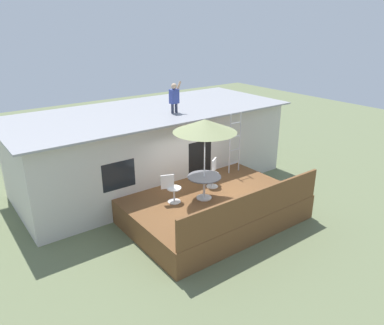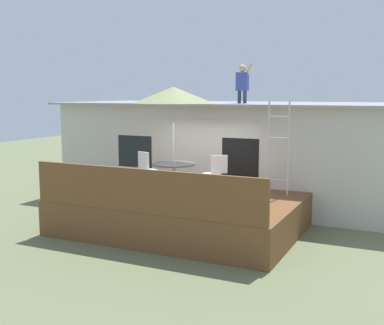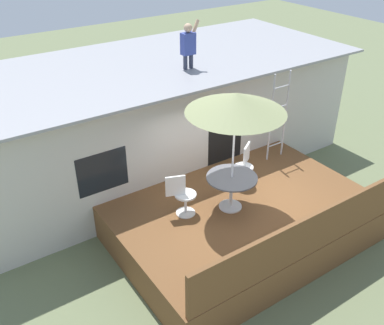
{
  "view_description": "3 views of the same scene",
  "coord_description": "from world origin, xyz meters",
  "px_view_note": "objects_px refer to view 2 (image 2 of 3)",
  "views": [
    {
      "loc": [
        -6.77,
        -8.13,
        6.02
      ],
      "look_at": [
        0.13,
        1.17,
        1.54
      ],
      "focal_mm": 34.45,
      "sensor_mm": 36.0,
      "label": 1
    },
    {
      "loc": [
        5.0,
        -10.1,
        3.19
      ],
      "look_at": [
        -0.27,
        0.99,
        1.44
      ],
      "focal_mm": 45.53,
      "sensor_mm": 36.0,
      "label": 2
    },
    {
      "loc": [
        -5.09,
        -5.71,
        6.26
      ],
      "look_at": [
        -0.67,
        0.83,
        1.6
      ],
      "focal_mm": 40.91,
      "sensor_mm": 36.0,
      "label": 3
    }
  ],
  "objects_px": {
    "patio_table": "(174,170)",
    "patio_chair_right": "(214,174)",
    "step_ladder": "(278,149)",
    "patio_chair_left": "(147,170)",
    "person_figure": "(243,81)",
    "patio_umbrella": "(173,95)"
  },
  "relations": [
    {
      "from": "patio_table",
      "to": "patio_chair_right",
      "type": "bearing_deg",
      "value": 34.29
    },
    {
      "from": "step_ladder",
      "to": "patio_chair_right",
      "type": "bearing_deg",
      "value": -160.5
    },
    {
      "from": "step_ladder",
      "to": "patio_chair_right",
      "type": "distance_m",
      "value": 1.64
    },
    {
      "from": "patio_chair_right",
      "to": "patio_chair_left",
      "type": "bearing_deg",
      "value": -28.53
    },
    {
      "from": "step_ladder",
      "to": "person_figure",
      "type": "distance_m",
      "value": 2.74
    },
    {
      "from": "step_ladder",
      "to": "patio_chair_left",
      "type": "height_order",
      "value": "step_ladder"
    },
    {
      "from": "patio_chair_left",
      "to": "patio_chair_right",
      "type": "relative_size",
      "value": 1.0
    },
    {
      "from": "person_figure",
      "to": "patio_umbrella",
      "type": "bearing_deg",
      "value": -105.47
    },
    {
      "from": "patio_umbrella",
      "to": "patio_chair_right",
      "type": "bearing_deg",
      "value": 34.29
    },
    {
      "from": "patio_table",
      "to": "step_ladder",
      "type": "relative_size",
      "value": 0.47
    },
    {
      "from": "step_ladder",
      "to": "patio_chair_left",
      "type": "bearing_deg",
      "value": -167.93
    },
    {
      "from": "person_figure",
      "to": "patio_chair_right",
      "type": "xyz_separation_m",
      "value": [
        0.06,
        -2.13,
        -2.27
      ]
    },
    {
      "from": "patio_chair_left",
      "to": "patio_chair_right",
      "type": "bearing_deg",
      "value": 26.79
    },
    {
      "from": "patio_umbrella",
      "to": "step_ladder",
      "type": "xyz_separation_m",
      "value": [
        2.23,
        1.05,
        -1.25
      ]
    },
    {
      "from": "patio_umbrella",
      "to": "patio_chair_left",
      "type": "height_order",
      "value": "patio_umbrella"
    },
    {
      "from": "patio_umbrella",
      "to": "patio_chair_left",
      "type": "xyz_separation_m",
      "value": [
        -0.96,
        0.37,
        -1.89
      ]
    },
    {
      "from": "person_figure",
      "to": "patio_chair_right",
      "type": "distance_m",
      "value": 3.11
    },
    {
      "from": "patio_umbrella",
      "to": "person_figure",
      "type": "xyz_separation_m",
      "value": [
        0.74,
        2.68,
        0.38
      ]
    },
    {
      "from": "patio_table",
      "to": "patio_umbrella",
      "type": "distance_m",
      "value": 1.76
    },
    {
      "from": "patio_table",
      "to": "person_figure",
      "type": "distance_m",
      "value": 3.51
    },
    {
      "from": "step_ladder",
      "to": "person_figure",
      "type": "xyz_separation_m",
      "value": [
        -1.49,
        1.63,
        1.62
      ]
    },
    {
      "from": "person_figure",
      "to": "patio_chair_right",
      "type": "relative_size",
      "value": 1.21
    }
  ]
}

